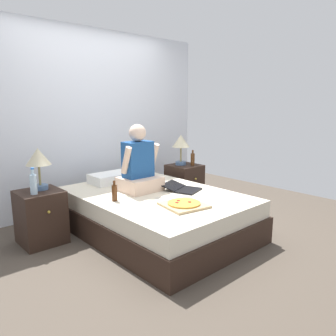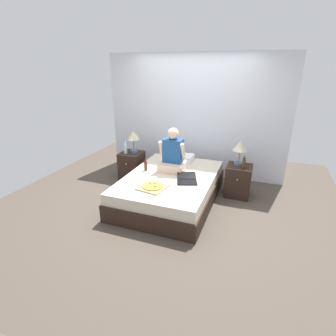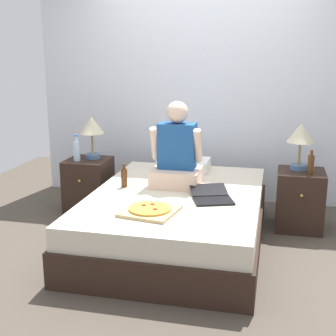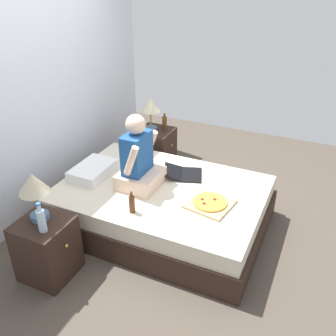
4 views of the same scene
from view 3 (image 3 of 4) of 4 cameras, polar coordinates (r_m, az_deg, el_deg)
ground_plane at (r=4.31m, az=1.01°, el=-9.03°), size 5.82×5.82×0.00m
wall_back at (r=5.38m, az=4.29°, el=9.40°), size 3.82×0.12×2.50m
bed at (r=4.22m, az=1.02°, el=-6.12°), size 1.51×2.14×0.47m
nightstand_left at (r=5.08m, az=-9.63°, el=-2.10°), size 0.44×0.47×0.58m
lamp_on_left_nightstand at (r=4.98m, az=-9.28°, el=4.83°), size 0.26×0.26×0.45m
water_bottle at (r=4.94m, az=-11.08°, el=2.13°), size 0.07×0.07×0.28m
nightstand_right at (r=4.72m, az=15.76°, el=-3.75°), size 0.44×0.47×0.58m
lamp_on_right_nightstand at (r=4.62m, az=15.88°, el=3.74°), size 0.26×0.26×0.45m
beer_bottle at (r=4.52m, az=17.02°, el=0.45°), size 0.06×0.06×0.23m
pillow at (r=4.89m, az=1.94°, el=0.42°), size 0.52×0.34×0.12m
person_seated at (r=4.31m, az=1.08°, el=1.60°), size 0.47×0.40×0.78m
laptop at (r=3.97m, az=5.36°, el=-3.56°), size 0.44×0.50×0.07m
pizza_box at (r=3.65m, az=-2.23°, el=-5.18°), size 0.46×0.46×0.04m
beer_bottle_on_bed at (r=4.31m, az=-5.36°, el=-1.13°), size 0.06×0.06×0.22m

